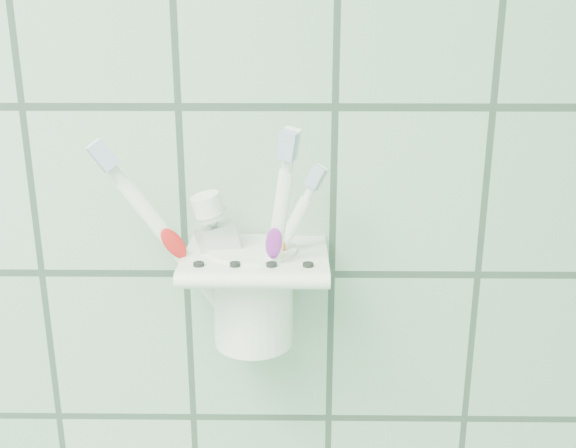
# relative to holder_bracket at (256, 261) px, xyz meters

# --- Properties ---
(holder_bracket) EXTENTS (0.13, 0.11, 0.04)m
(holder_bracket) POSITION_rel_holder_bracket_xyz_m (0.00, 0.00, 0.00)
(holder_bracket) COLOR white
(holder_bracket) RESTS_ON wall_back
(cup) EXTENTS (0.08, 0.08, 0.10)m
(cup) POSITION_rel_holder_bracket_xyz_m (-0.00, 0.00, -0.03)
(cup) COLOR white
(cup) RESTS_ON holder_bracket
(toothbrush_pink) EXTENTS (0.12, 0.04, 0.22)m
(toothbrush_pink) POSITION_rel_holder_bracket_xyz_m (-0.01, -0.00, 0.04)
(toothbrush_pink) COLOR white
(toothbrush_pink) RESTS_ON cup
(toothbrush_blue) EXTENTS (0.08, 0.02, 0.18)m
(toothbrush_blue) POSITION_rel_holder_bracket_xyz_m (-0.02, -0.00, 0.02)
(toothbrush_blue) COLOR white
(toothbrush_blue) RESTS_ON cup
(toothbrush_orange) EXTENTS (0.04, 0.05, 0.21)m
(toothbrush_orange) POSITION_rel_holder_bracket_xyz_m (0.00, -0.01, 0.03)
(toothbrush_orange) COLOR white
(toothbrush_orange) RESTS_ON cup
(toothpaste_tube) EXTENTS (0.06, 0.04, 0.15)m
(toothpaste_tube) POSITION_rel_holder_bracket_xyz_m (-0.01, 0.01, 0.01)
(toothpaste_tube) COLOR silver
(toothpaste_tube) RESTS_ON cup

